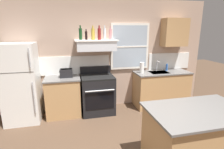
{
  "coord_description": "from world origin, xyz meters",
  "views": [
    {
      "loc": [
        -0.83,
        -2.12,
        1.97
      ],
      "look_at": [
        -0.05,
        1.2,
        1.1
      ],
      "focal_mm": 28.29,
      "sensor_mm": 36.0,
      "label": 1
    }
  ],
  "objects_px": {
    "stove_range": "(98,94)",
    "dish_soap_bottle": "(167,67)",
    "bottle_dark_green_wine": "(81,34)",
    "paper_towel_roll": "(142,68)",
    "bottle_red_label_wine": "(99,34)",
    "bottle_balsamic_dark": "(86,35)",
    "refrigerator": "(21,83)",
    "bottle_clear_tall": "(105,34)",
    "bottle_champagne_gold_foil": "(93,34)",
    "kitchen_island": "(196,139)",
    "toaster": "(66,73)",
    "bottle_rose_pink": "(110,34)"
  },
  "relations": [
    {
      "from": "stove_range",
      "to": "bottle_balsamic_dark",
      "type": "relative_size",
      "value": 4.67
    },
    {
      "from": "bottle_champagne_gold_foil",
      "to": "paper_towel_roll",
      "type": "distance_m",
      "value": 1.46
    },
    {
      "from": "bottle_balsamic_dark",
      "to": "bottle_clear_tall",
      "type": "bearing_deg",
      "value": -3.41
    },
    {
      "from": "bottle_balsamic_dark",
      "to": "dish_soap_bottle",
      "type": "height_order",
      "value": "bottle_balsamic_dark"
    },
    {
      "from": "toaster",
      "to": "bottle_rose_pink",
      "type": "distance_m",
      "value": 1.36
    },
    {
      "from": "bottle_rose_pink",
      "to": "bottle_balsamic_dark",
      "type": "bearing_deg",
      "value": 178.69
    },
    {
      "from": "toaster",
      "to": "stove_range",
      "type": "height_order",
      "value": "toaster"
    },
    {
      "from": "paper_towel_roll",
      "to": "bottle_clear_tall",
      "type": "bearing_deg",
      "value": 176.68
    },
    {
      "from": "bottle_dark_green_wine",
      "to": "dish_soap_bottle",
      "type": "relative_size",
      "value": 1.76
    },
    {
      "from": "kitchen_island",
      "to": "stove_range",
      "type": "bearing_deg",
      "value": 117.26
    },
    {
      "from": "bottle_champagne_gold_foil",
      "to": "bottle_red_label_wine",
      "type": "xyz_separation_m",
      "value": [
        0.14,
        -0.01,
        0.0
      ]
    },
    {
      "from": "bottle_balsamic_dark",
      "to": "dish_soap_bottle",
      "type": "relative_size",
      "value": 1.3
    },
    {
      "from": "bottle_red_label_wine",
      "to": "dish_soap_bottle",
      "type": "height_order",
      "value": "bottle_red_label_wine"
    },
    {
      "from": "bottle_balsamic_dark",
      "to": "dish_soap_bottle",
      "type": "distance_m",
      "value": 2.26
    },
    {
      "from": "paper_towel_roll",
      "to": "kitchen_island",
      "type": "bearing_deg",
      "value": -91.18
    },
    {
      "from": "refrigerator",
      "to": "kitchen_island",
      "type": "distance_m",
      "value": 3.47
    },
    {
      "from": "bottle_dark_green_wine",
      "to": "dish_soap_bottle",
      "type": "distance_m",
      "value": 2.39
    },
    {
      "from": "stove_range",
      "to": "kitchen_island",
      "type": "relative_size",
      "value": 0.78
    },
    {
      "from": "toaster",
      "to": "dish_soap_bottle",
      "type": "height_order",
      "value": "toaster"
    },
    {
      "from": "bottle_balsamic_dark",
      "to": "bottle_red_label_wine",
      "type": "xyz_separation_m",
      "value": [
        0.29,
        -0.07,
        0.03
      ]
    },
    {
      "from": "bottle_champagne_gold_foil",
      "to": "dish_soap_bottle",
      "type": "height_order",
      "value": "bottle_champagne_gold_foil"
    },
    {
      "from": "bottle_dark_green_wine",
      "to": "bottle_clear_tall",
      "type": "distance_m",
      "value": 0.55
    },
    {
      "from": "bottle_dark_green_wine",
      "to": "paper_towel_roll",
      "type": "xyz_separation_m",
      "value": [
        1.47,
        -0.11,
        -0.83
      ]
    },
    {
      "from": "bottle_dark_green_wine",
      "to": "dish_soap_bottle",
      "type": "bearing_deg",
      "value": -0.13
    },
    {
      "from": "bottle_red_label_wine",
      "to": "bottle_clear_tall",
      "type": "distance_m",
      "value": 0.14
    },
    {
      "from": "stove_range",
      "to": "bottle_rose_pink",
      "type": "distance_m",
      "value": 1.45
    },
    {
      "from": "stove_range",
      "to": "dish_soap_bottle",
      "type": "relative_size",
      "value": 6.06
    },
    {
      "from": "stove_range",
      "to": "bottle_dark_green_wine",
      "type": "xyz_separation_m",
      "value": [
        -0.34,
        0.14,
        1.41
      ]
    },
    {
      "from": "paper_towel_roll",
      "to": "dish_soap_bottle",
      "type": "relative_size",
      "value": 1.5
    },
    {
      "from": "refrigerator",
      "to": "dish_soap_bottle",
      "type": "xyz_separation_m",
      "value": [
        3.53,
        0.16,
        0.15
      ]
    },
    {
      "from": "bottle_rose_pink",
      "to": "paper_towel_roll",
      "type": "distance_m",
      "value": 1.14
    },
    {
      "from": "toaster",
      "to": "bottle_rose_pink",
      "type": "height_order",
      "value": "bottle_rose_pink"
    },
    {
      "from": "dish_soap_bottle",
      "to": "bottle_rose_pink",
      "type": "bearing_deg",
      "value": -178.73
    },
    {
      "from": "toaster",
      "to": "dish_soap_bottle",
      "type": "xyz_separation_m",
      "value": [
        2.58,
        0.07,
        -0.01
      ]
    },
    {
      "from": "refrigerator",
      "to": "dish_soap_bottle",
      "type": "bearing_deg",
      "value": 2.6
    },
    {
      "from": "stove_range",
      "to": "kitchen_island",
      "type": "xyz_separation_m",
      "value": [
        1.09,
        -2.11,
        -0.01
      ]
    },
    {
      "from": "stove_range",
      "to": "bottle_red_label_wine",
      "type": "xyz_separation_m",
      "value": [
        0.07,
        0.05,
        1.41
      ]
    },
    {
      "from": "bottle_balsamic_dark",
      "to": "refrigerator",
      "type": "bearing_deg",
      "value": -174.46
    },
    {
      "from": "stove_range",
      "to": "dish_soap_bottle",
      "type": "xyz_separation_m",
      "value": [
        1.88,
        0.14,
        0.54
      ]
    },
    {
      "from": "bottle_dark_green_wine",
      "to": "bottle_red_label_wine",
      "type": "distance_m",
      "value": 0.42
    },
    {
      "from": "bottle_champagne_gold_foil",
      "to": "bottle_rose_pink",
      "type": "distance_m",
      "value": 0.42
    },
    {
      "from": "bottle_dark_green_wine",
      "to": "bottle_champagne_gold_foil",
      "type": "relative_size",
      "value": 1.02
    },
    {
      "from": "bottle_dark_green_wine",
      "to": "paper_towel_roll",
      "type": "distance_m",
      "value": 1.69
    },
    {
      "from": "toaster",
      "to": "kitchen_island",
      "type": "xyz_separation_m",
      "value": [
        1.79,
        -2.18,
        -0.55
      ]
    },
    {
      "from": "bottle_rose_pink",
      "to": "refrigerator",
      "type": "bearing_deg",
      "value": -176.38
    },
    {
      "from": "toaster",
      "to": "bottle_dark_green_wine",
      "type": "distance_m",
      "value": 0.95
    },
    {
      "from": "bottle_champagne_gold_foil",
      "to": "dish_soap_bottle",
      "type": "bearing_deg",
      "value": 2.47
    },
    {
      "from": "bottle_red_label_wine",
      "to": "paper_towel_roll",
      "type": "distance_m",
      "value": 1.35
    },
    {
      "from": "bottle_champagne_gold_foil",
      "to": "bottle_clear_tall",
      "type": "relative_size",
      "value": 0.97
    },
    {
      "from": "stove_range",
      "to": "bottle_rose_pink",
      "type": "xyz_separation_m",
      "value": [
        0.34,
        0.1,
        1.41
      ]
    }
  ]
}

